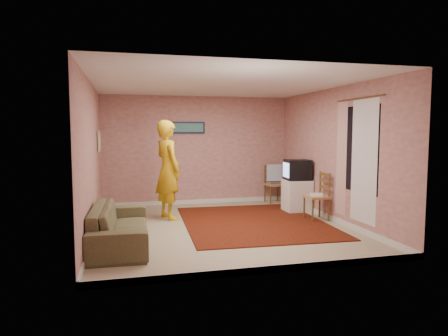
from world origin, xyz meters
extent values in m
plane|color=tan|center=(0.00, 0.00, 0.00)|extent=(5.00, 5.00, 0.00)
cube|color=tan|center=(0.00, 2.50, 1.30)|extent=(4.50, 0.02, 2.60)
cube|color=tan|center=(0.00, -2.50, 1.30)|extent=(4.50, 0.02, 2.60)
cube|color=tan|center=(-2.25, 0.00, 1.30)|extent=(0.02, 5.00, 2.60)
cube|color=tan|center=(2.25, 0.00, 1.30)|extent=(0.02, 5.00, 2.60)
cube|color=silver|center=(0.00, 0.00, 2.60)|extent=(4.50, 5.00, 0.02)
cube|color=silver|center=(0.00, 2.49, 0.05)|extent=(4.50, 0.02, 0.10)
cube|color=silver|center=(0.00, -2.49, 0.05)|extent=(4.50, 0.02, 0.10)
cube|color=silver|center=(-2.24, 0.00, 0.05)|extent=(0.02, 5.00, 0.10)
cube|color=silver|center=(2.24, 0.00, 0.05)|extent=(0.02, 5.00, 0.10)
cube|color=black|center=(2.24, -0.90, 1.45)|extent=(0.01, 1.10, 1.50)
cube|color=silver|center=(2.23, -1.05, 1.25)|extent=(0.01, 0.75, 2.10)
cube|color=beige|center=(2.21, -0.35, 1.25)|extent=(0.01, 0.35, 2.10)
cylinder|color=brown|center=(2.20, -0.90, 2.32)|extent=(0.02, 1.40, 0.02)
cube|color=#161B3D|center=(-0.30, 2.47, 1.85)|extent=(0.95, 0.03, 0.28)
cube|color=#2C647B|center=(-0.30, 2.45, 1.85)|extent=(0.86, 0.01, 0.20)
cube|color=#C8AE89|center=(-2.22, 1.60, 1.55)|extent=(0.03, 0.38, 0.42)
cube|color=silver|center=(-2.20, 1.60, 1.55)|extent=(0.01, 0.30, 0.34)
cube|color=black|center=(0.69, 0.24, 0.01)|extent=(2.78, 3.42, 0.02)
cube|color=white|center=(1.95, 1.01, 0.35)|extent=(0.55, 0.50, 0.70)
cube|color=black|center=(1.95, 1.01, 0.92)|extent=(0.54, 0.50, 0.45)
cube|color=#8CB2F2|center=(1.69, 1.03, 0.92)|extent=(0.05, 0.37, 0.32)
cube|color=tan|center=(1.87, 2.19, 0.45)|extent=(0.45, 0.43, 0.05)
cube|color=brown|center=(1.87, 2.19, 0.68)|extent=(0.42, 0.07, 0.47)
cube|color=#A5A6AA|center=(1.87, 2.19, 0.50)|extent=(0.34, 0.26, 0.05)
cube|color=#7CA2CA|center=(1.87, 2.20, 0.74)|extent=(0.38, 0.05, 0.40)
cube|color=tan|center=(1.98, 0.16, 0.46)|extent=(0.42, 0.44, 0.05)
cube|color=brown|center=(1.98, 0.16, 0.70)|extent=(0.05, 0.43, 0.49)
cube|color=white|center=(1.98, 0.16, 0.51)|extent=(0.27, 0.23, 0.05)
imported|color=brown|center=(-1.80, -0.75, 0.31)|extent=(0.89, 2.14, 0.62)
imported|color=gold|center=(-0.87, 0.97, 0.99)|extent=(0.71, 0.85, 1.98)
camera|label=1|loc=(-1.68, -7.02, 1.75)|focal=32.00mm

